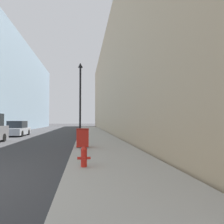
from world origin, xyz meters
TOP-DOWN VIEW (x-y plane):
  - sidewalk_right at (5.67, 18.00)m, footprint 3.60×60.00m
  - building_right_stone at (13.58, 26.00)m, footprint 12.00×60.00m
  - fire_hydrant at (4.48, 2.04)m, footprint 0.45×0.33m
  - trash_bin at (4.40, 7.45)m, footprint 0.71×0.61m
  - lamppost at (4.18, 11.40)m, footprint 0.37×0.37m
  - parked_sedan_near at (-2.67, 19.28)m, footprint 1.83×4.46m

SIDE VIEW (x-z plane):
  - sidewalk_right at x=5.67m, z-range 0.00..0.13m
  - fire_hydrant at x=4.48m, z-range 0.14..0.82m
  - trash_bin at x=4.40m, z-range 0.14..1.24m
  - parked_sedan_near at x=-2.67m, z-range -0.08..1.54m
  - lamppost at x=4.18m, z-range 0.50..6.52m
  - building_right_stone at x=13.58m, z-range 0.00..14.95m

